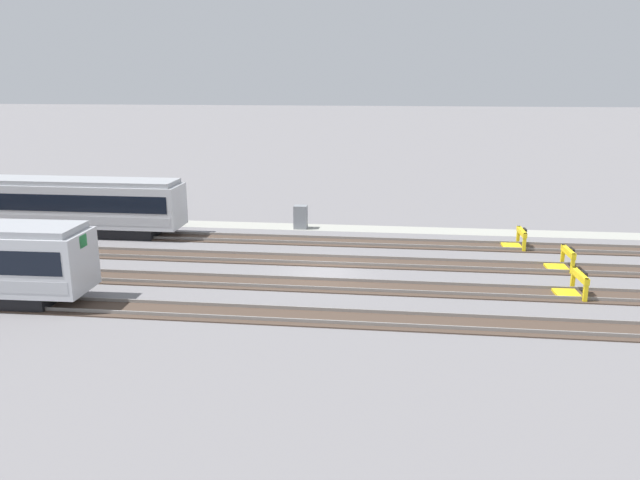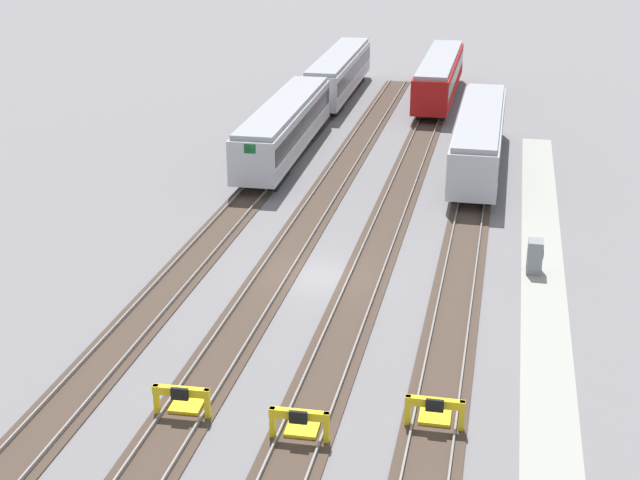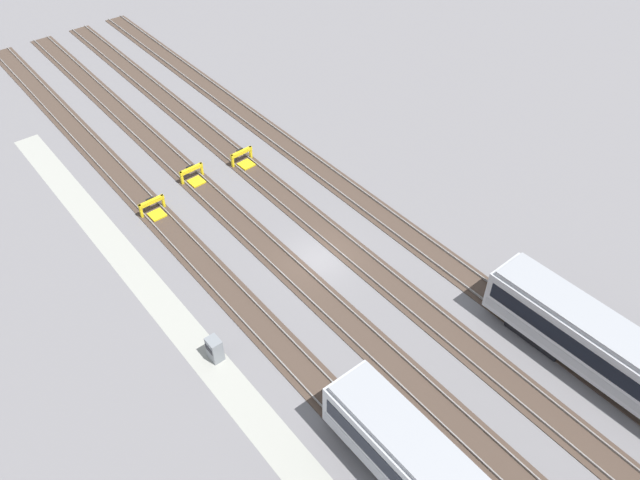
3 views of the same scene
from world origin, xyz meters
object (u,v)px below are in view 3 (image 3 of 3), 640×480
object	(u,v)px
bumper_stop_nearest_track	(154,209)
bumper_stop_middle_track	(244,159)
bumper_stop_near_inner_track	(194,176)
electrical_cabinet	(215,349)
subway_car_front_row_centre	(638,373)

from	to	relation	value
bumper_stop_nearest_track	bumper_stop_middle_track	world-z (taller)	same
bumper_stop_near_inner_track	electrical_cabinet	world-z (taller)	electrical_cabinet
bumper_stop_nearest_track	electrical_cabinet	distance (m)	14.24
bumper_stop_middle_track	electrical_cabinet	bearing A→B (deg)	-38.67
subway_car_front_row_centre	bumper_stop_nearest_track	distance (m)	32.76
bumper_stop_middle_track	electrical_cabinet	world-z (taller)	electrical_cabinet
bumper_stop_near_inner_track	bumper_stop_middle_track	xyz separation A→B (m)	(0.55, 4.27, 0.00)
bumper_stop_near_inner_track	electrical_cabinet	xyz separation A→B (m)	(15.46, -7.67, 0.29)
bumper_stop_nearest_track	bumper_stop_near_inner_track	size ratio (longest dim) A/B	1.00
bumper_stop_nearest_track	subway_car_front_row_centre	bearing A→B (deg)	23.04
electrical_cabinet	bumper_stop_middle_track	bearing A→B (deg)	141.33
bumper_stop_nearest_track	electrical_cabinet	xyz separation A→B (m)	(13.82, -3.40, 0.29)
bumper_stop_near_inner_track	bumper_stop_middle_track	size ratio (longest dim) A/B	1.00
bumper_stop_near_inner_track	electrical_cabinet	bearing A→B (deg)	-26.38
subway_car_front_row_centre	bumper_stop_near_inner_track	size ratio (longest dim) A/B	9.00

